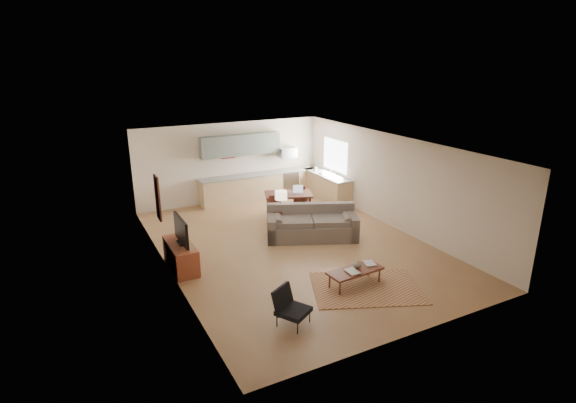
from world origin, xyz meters
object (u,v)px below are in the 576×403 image
coffee_table (355,277)px  armchair (293,308)px  console_table (281,221)px  dining_table (288,205)px  sofa (312,223)px  tv_credenza (181,256)px

coffee_table → armchair: 2.04m
coffee_table → console_table: console_table is taller
coffee_table → console_table: 3.54m
armchair → console_table: (1.88, 4.25, -0.01)m
coffee_table → dining_table: dining_table is taller
sofa → tv_credenza: (-3.68, -0.17, -0.13)m
armchair → dining_table: size_ratio=0.49×
sofa → console_table: (-0.56, 0.78, -0.10)m
tv_credenza → dining_table: bearing=27.9°
armchair → console_table: armchair is taller
console_table → dining_table: dining_table is taller
sofa → tv_credenza: bearing=-153.5°
tv_credenza → console_table: 3.26m
armchair → dining_table: dining_table is taller
dining_table → armchair: bearing=-95.7°
coffee_table → tv_credenza: bearing=136.4°
console_table → dining_table: 1.41m
tv_credenza → dining_table: dining_table is taller
coffee_table → tv_credenza: tv_credenza is taller
coffee_table → dining_table: size_ratio=0.87×
sofa → tv_credenza: size_ratio=1.87×
armchair → tv_credenza: armchair is taller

